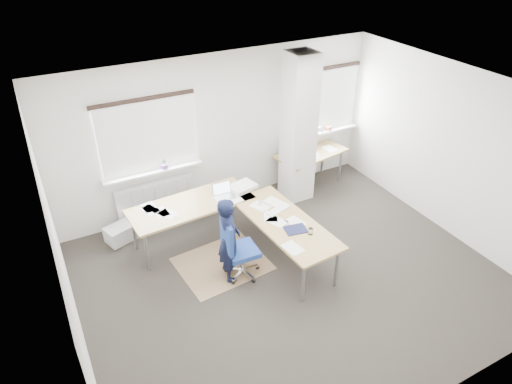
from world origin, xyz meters
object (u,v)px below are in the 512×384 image
desk_side (311,154)px  task_chair (240,260)px  person (229,240)px  desk_main (239,213)px

desk_side → task_chair: size_ratio=1.45×
task_chair → person: 0.42m
desk_side → person: person is taller
desk_side → person: bearing=-156.2°
desk_main → task_chair: bearing=-120.2°
person → desk_main: bearing=-22.4°
desk_side → desk_main: bearing=-161.1°
person → task_chair: bearing=-96.7°
desk_side → task_chair: bearing=-153.9°
task_chair → desk_side: bearing=39.1°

